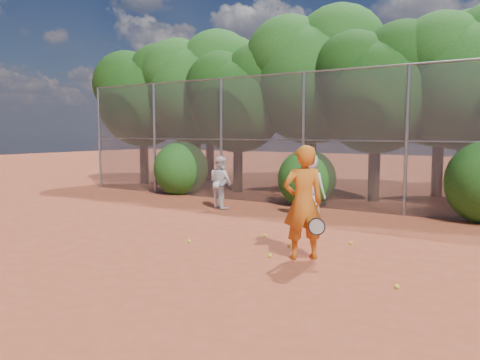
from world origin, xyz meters
The scene contains 22 objects.
ground centered at (0.00, 0.00, 0.00)m, with size 80.00×80.00×0.00m, color #9D3E23.
fence_back centered at (-0.12, 6.00, 2.05)m, with size 20.05×0.09×4.03m.
tree_0 centered at (-9.44, 8.04, 3.93)m, with size 4.38×3.81×6.00m.
tree_1 centered at (-6.94, 8.54, 4.16)m, with size 4.64×4.03×6.35m.
tree_2 centered at (-4.45, 7.83, 3.58)m, with size 3.99×3.47×5.47m.
tree_3 centered at (-1.94, 8.84, 4.40)m, with size 4.89×4.26×6.70m.
tree_4 centered at (0.55, 8.24, 3.76)m, with size 4.19×3.64×5.73m.
tree_5 centered at (3.06, 9.04, 4.05)m, with size 4.51×3.92×6.17m.
tree_9 centered at (-7.94, 10.84, 4.34)m, with size 4.83×4.20×6.62m.
tree_10 centered at (-2.93, 11.05, 4.63)m, with size 5.15×4.48×7.06m.
tree_11 centered at (2.06, 10.64, 4.16)m, with size 4.64×4.03×6.35m.
bush_0 centered at (-6.00, 6.30, 1.00)m, with size 2.00×2.00×2.00m, color #184B12.
bush_1 centered at (-1.00, 6.30, 0.90)m, with size 1.80×1.80×1.80m, color #184B12.
player_yellow centered at (1.54, 0.60, 1.01)m, with size 0.94×0.85×2.01m.
player_teen centered at (0.01, 4.29, 0.85)m, with size 0.83×0.55×1.70m.
player_white centered at (-2.87, 4.35, 0.77)m, with size 0.93×0.85×1.54m.
ball_0 centered at (0.96, 1.22, 0.03)m, with size 0.07×0.07×0.07m, color yellow.
ball_1 centered at (1.91, 2.07, 0.03)m, with size 0.07×0.07×0.07m, color yellow.
ball_2 centered at (1.02, 0.35, 0.03)m, with size 0.07×0.07×0.07m, color yellow.
ball_3 centered at (3.37, -0.14, 0.03)m, with size 0.07×0.07×0.07m, color yellow.
ball_4 centered at (-0.92, 0.46, 0.03)m, with size 0.07×0.07×0.07m, color yellow.
ball_6 centered at (0.12, 1.74, 0.03)m, with size 0.07×0.07×0.07m, color yellow.
Camera 1 is at (5.00, -6.83, 2.24)m, focal length 35.00 mm.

